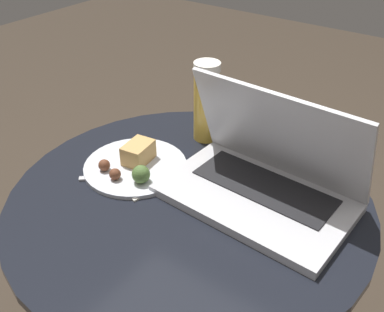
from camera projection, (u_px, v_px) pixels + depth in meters
name	position (u px, v px, depth m)	size (l,w,h in m)	color
table	(190.00, 254.00, 0.99)	(0.73, 0.73, 0.57)	#9E9EA3
napkin	(135.00, 168.00, 0.98)	(0.21, 0.17, 0.00)	silver
laptop	(263.00, 177.00, 0.87)	(0.37, 0.24, 0.22)	silver
beer_glass	(206.00, 102.00, 1.04)	(0.06, 0.06, 0.19)	gold
snack_plate	(135.00, 164.00, 0.97)	(0.22, 0.22, 0.05)	silver
fork	(132.00, 176.00, 0.95)	(0.16, 0.14, 0.00)	silver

